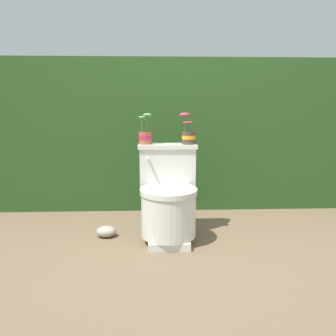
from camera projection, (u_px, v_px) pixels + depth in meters
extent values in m
plane|color=brown|center=(182.00, 241.00, 2.41)|extent=(12.00, 12.00, 0.00)
cube|color=#284C1E|center=(173.00, 132.00, 3.52)|extent=(3.63, 1.08, 1.40)
cube|color=silver|center=(169.00, 238.00, 2.38)|extent=(0.29, 0.35, 0.05)
cylinder|color=silver|center=(169.00, 214.00, 2.35)|extent=(0.39, 0.39, 0.31)
cylinder|color=silver|center=(169.00, 191.00, 2.32)|extent=(0.41, 0.41, 0.04)
cube|color=silver|center=(167.00, 169.00, 2.51)|extent=(0.42, 0.16, 0.32)
cube|color=silver|center=(167.00, 146.00, 2.48)|extent=(0.44, 0.18, 0.03)
cylinder|color=silver|center=(148.00, 159.00, 2.38)|extent=(0.02, 0.05, 0.02)
cylinder|color=#9E5638|center=(145.00, 138.00, 2.46)|extent=(0.09, 0.09, 0.09)
cylinder|color=#D1234C|center=(145.00, 137.00, 2.46)|extent=(0.10, 0.10, 0.03)
cylinder|color=#332319|center=(145.00, 133.00, 2.45)|extent=(0.09, 0.09, 0.01)
cylinder|color=#4C753D|center=(147.00, 124.00, 2.45)|extent=(0.01, 0.01, 0.12)
ellipsoid|color=#569342|center=(147.00, 115.00, 2.44)|extent=(0.07, 0.05, 0.03)
cylinder|color=#4C753D|center=(142.00, 125.00, 2.41)|extent=(0.01, 0.01, 0.10)
ellipsoid|color=#569342|center=(142.00, 117.00, 2.40)|extent=(0.05, 0.04, 0.02)
cylinder|color=#47382D|center=(189.00, 138.00, 2.46)|extent=(0.10, 0.10, 0.09)
cylinder|color=orange|center=(189.00, 137.00, 2.46)|extent=(0.11, 0.11, 0.03)
cylinder|color=#332319|center=(189.00, 132.00, 2.46)|extent=(0.09, 0.09, 0.01)
cylinder|color=#4C753D|center=(188.00, 128.00, 2.44)|extent=(0.01, 0.01, 0.06)
ellipsoid|color=#93333D|center=(188.00, 122.00, 2.44)|extent=(0.08, 0.06, 0.02)
cylinder|color=#4C753D|center=(185.00, 124.00, 2.44)|extent=(0.01, 0.01, 0.11)
ellipsoid|color=#93333D|center=(185.00, 115.00, 2.43)|extent=(0.08, 0.06, 0.03)
ellipsoid|color=#9E9384|center=(106.00, 232.00, 2.47)|extent=(0.15, 0.12, 0.08)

